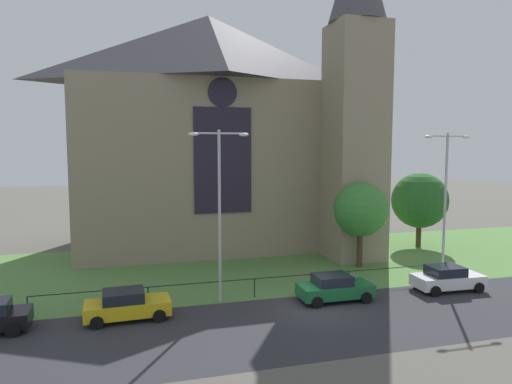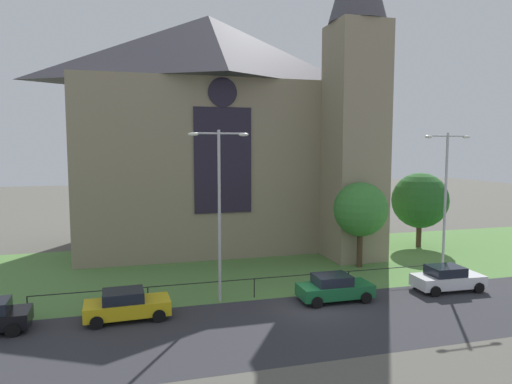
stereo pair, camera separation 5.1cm
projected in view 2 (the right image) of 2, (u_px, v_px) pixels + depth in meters
ground at (263, 263)px, 34.38m from camera, size 160.00×160.00×0.00m
road_asphalt at (329, 321)px, 22.85m from camera, size 120.00×8.00×0.01m
grass_verge at (270, 270)px, 32.45m from camera, size 120.00×20.00×0.01m
church_building at (219, 129)px, 39.68m from camera, size 23.20×16.20×26.00m
iron_railing at (254, 281)px, 26.38m from camera, size 24.12×0.07×1.13m
tree_right_near at (360, 210)px, 32.80m from camera, size 3.91×3.91×6.21m
tree_right_far at (420, 200)px, 39.55m from camera, size 4.82×4.82×6.53m
streetlamp_near at (219, 196)px, 25.26m from camera, size 3.37×0.26×9.65m
streetlamp_far at (446, 190)px, 29.12m from camera, size 3.37×0.26×9.60m
parked_car_yellow at (127, 305)px, 23.01m from camera, size 4.27×2.17×1.51m
parked_car_green at (334, 288)px, 25.84m from camera, size 4.20×2.03×1.51m
parked_car_white at (447, 278)px, 27.69m from camera, size 4.27×2.16×1.51m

